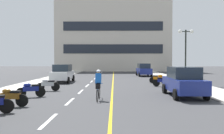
# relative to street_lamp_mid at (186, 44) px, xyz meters

# --- Properties ---
(ground_plane) EXTENTS (140.00, 140.00, 0.00)m
(ground_plane) POSITION_rel_street_lamp_mid_xyz_m (-7.16, 1.35, -3.81)
(ground_plane) COLOR #38383A
(curb_left) EXTENTS (2.40, 72.00, 0.12)m
(curb_left) POSITION_rel_street_lamp_mid_xyz_m (-14.36, 4.35, -3.75)
(curb_left) COLOR #B7B2A8
(curb_left) RESTS_ON ground
(curb_right) EXTENTS (2.40, 72.00, 0.12)m
(curb_right) POSITION_rel_street_lamp_mid_xyz_m (0.04, 4.35, -3.75)
(curb_right) COLOR #B7B2A8
(curb_right) RESTS_ON ground
(lane_dash_1) EXTENTS (0.14, 2.20, 0.01)m
(lane_dash_1) POSITION_rel_street_lamp_mid_xyz_m (-9.16, -13.65, -3.81)
(lane_dash_1) COLOR silver
(lane_dash_1) RESTS_ON ground
(lane_dash_2) EXTENTS (0.14, 2.20, 0.01)m
(lane_dash_2) POSITION_rel_street_lamp_mid_xyz_m (-9.16, -9.65, -3.81)
(lane_dash_2) COLOR silver
(lane_dash_2) RESTS_ON ground
(lane_dash_3) EXTENTS (0.14, 2.20, 0.01)m
(lane_dash_3) POSITION_rel_street_lamp_mid_xyz_m (-9.16, -5.65, -3.81)
(lane_dash_3) COLOR silver
(lane_dash_3) RESTS_ON ground
(lane_dash_4) EXTENTS (0.14, 2.20, 0.01)m
(lane_dash_4) POSITION_rel_street_lamp_mid_xyz_m (-9.16, -1.65, -3.81)
(lane_dash_4) COLOR silver
(lane_dash_4) RESTS_ON ground
(lane_dash_5) EXTENTS (0.14, 2.20, 0.01)m
(lane_dash_5) POSITION_rel_street_lamp_mid_xyz_m (-9.16, 2.35, -3.81)
(lane_dash_5) COLOR silver
(lane_dash_5) RESTS_ON ground
(lane_dash_6) EXTENTS (0.14, 2.20, 0.01)m
(lane_dash_6) POSITION_rel_street_lamp_mid_xyz_m (-9.16, 6.35, -3.81)
(lane_dash_6) COLOR silver
(lane_dash_6) RESTS_ON ground
(lane_dash_7) EXTENTS (0.14, 2.20, 0.01)m
(lane_dash_7) POSITION_rel_street_lamp_mid_xyz_m (-9.16, 10.35, -3.81)
(lane_dash_7) COLOR silver
(lane_dash_7) RESTS_ON ground
(lane_dash_8) EXTENTS (0.14, 2.20, 0.01)m
(lane_dash_8) POSITION_rel_street_lamp_mid_xyz_m (-9.16, 14.35, -3.81)
(lane_dash_8) COLOR silver
(lane_dash_8) RESTS_ON ground
(lane_dash_9) EXTENTS (0.14, 2.20, 0.01)m
(lane_dash_9) POSITION_rel_street_lamp_mid_xyz_m (-9.16, 18.35, -3.81)
(lane_dash_9) COLOR silver
(lane_dash_9) RESTS_ON ground
(lane_dash_10) EXTENTS (0.14, 2.20, 0.01)m
(lane_dash_10) POSITION_rel_street_lamp_mid_xyz_m (-9.16, 22.35, -3.81)
(lane_dash_10) COLOR silver
(lane_dash_10) RESTS_ON ground
(lane_dash_11) EXTENTS (0.14, 2.20, 0.01)m
(lane_dash_11) POSITION_rel_street_lamp_mid_xyz_m (-9.16, 26.35, -3.81)
(lane_dash_11) COLOR silver
(lane_dash_11) RESTS_ON ground
(centre_line_yellow) EXTENTS (0.12, 66.00, 0.01)m
(centre_line_yellow) POSITION_rel_street_lamp_mid_xyz_m (-6.91, 4.35, -3.81)
(centre_line_yellow) COLOR gold
(centre_line_yellow) RESTS_ON ground
(office_building) EXTENTS (24.19, 8.26, 15.48)m
(office_building) POSITION_rel_street_lamp_mid_xyz_m (-7.04, 29.42, 3.93)
(office_building) COLOR beige
(office_building) RESTS_ON ground
(street_lamp_mid) EXTENTS (1.46, 0.36, 5.03)m
(street_lamp_mid) POSITION_rel_street_lamp_mid_xyz_m (0.00, 0.00, 0.00)
(street_lamp_mid) COLOR black
(street_lamp_mid) RESTS_ON curb_right
(parked_car_near) EXTENTS (1.95, 4.21, 1.82)m
(parked_car_near) POSITION_rel_street_lamp_mid_xyz_m (-2.51, -7.78, -2.89)
(parked_car_near) COLOR black
(parked_car_near) RESTS_ON ground
(parked_car_mid) EXTENTS (1.94, 4.21, 1.82)m
(parked_car_mid) POSITION_rel_street_lamp_mid_xyz_m (-12.08, 1.62, -2.89)
(parked_car_mid) COLOR black
(parked_car_mid) RESTS_ON ground
(parked_car_far) EXTENTS (2.04, 4.26, 1.82)m
(parked_car_far) POSITION_rel_street_lamp_mid_xyz_m (-2.51, 11.31, -2.89)
(parked_car_far) COLOR black
(parked_car_far) RESTS_ON ground
(motorcycle_3) EXTENTS (1.70, 0.60, 0.92)m
(motorcycle_3) POSITION_rel_street_lamp_mid_xyz_m (-11.72, -11.08, -3.34)
(motorcycle_3) COLOR black
(motorcycle_3) RESTS_ON ground
(motorcycle_4) EXTENTS (1.64, 0.80, 0.92)m
(motorcycle_4) POSITION_rel_street_lamp_mid_xyz_m (-11.79, -8.25, -3.34)
(motorcycle_4) COLOR black
(motorcycle_4) RESTS_ON ground
(motorcycle_5) EXTENTS (1.70, 0.60, 0.92)m
(motorcycle_5) POSITION_rel_street_lamp_mid_xyz_m (-11.60, -5.35, -3.34)
(motorcycle_5) COLOR black
(motorcycle_5) RESTS_ON ground
(motorcycle_6) EXTENTS (1.69, 0.63, 0.92)m
(motorcycle_6) POSITION_rel_street_lamp_mid_xyz_m (-2.62, -2.35, -3.34)
(motorcycle_6) COLOR black
(motorcycle_6) RESTS_ON ground
(motorcycle_7) EXTENTS (1.66, 0.74, 0.92)m
(motorcycle_7) POSITION_rel_street_lamp_mid_xyz_m (-2.49, 0.50, -3.34)
(motorcycle_7) COLOR black
(motorcycle_7) RESTS_ON ground
(cyclist_rider) EXTENTS (0.42, 1.77, 1.71)m
(cyclist_rider) POSITION_rel_street_lamp_mid_xyz_m (-7.66, -9.14, -2.92)
(cyclist_rider) COLOR black
(cyclist_rider) RESTS_ON ground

